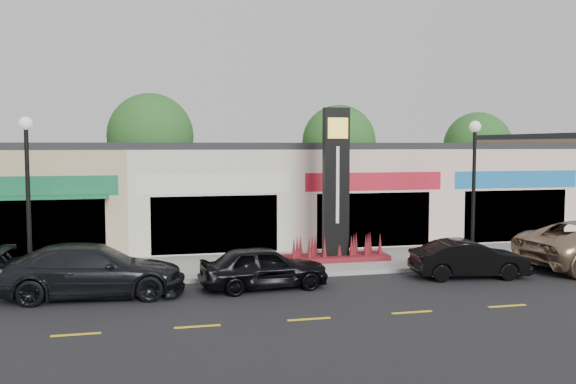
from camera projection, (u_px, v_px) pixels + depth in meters
name	position (u px, v px, depth m)	size (l,w,h in m)	color
ground	(285.00, 293.00, 19.39)	(120.00, 120.00, 0.00)	black
sidewalk	(260.00, 264.00, 23.61)	(52.00, 4.30, 0.15)	gray
curb	(272.00, 277.00, 21.42)	(52.00, 0.20, 0.15)	gray
shop_beige	(54.00, 194.00, 28.44)	(7.00, 10.85, 4.80)	tan
shop_cream	(204.00, 192.00, 30.01)	(7.00, 10.01, 4.80)	beige
shop_pink_w	(340.00, 189.00, 31.58)	(7.00, 10.01, 4.80)	#CEAD9D
shop_pink_e	(463.00, 187.00, 33.14)	(7.00, 10.01, 4.80)	#CEAD9D
shop_tan	(574.00, 181.00, 34.68)	(7.00, 10.01, 5.30)	#997F59
tree_rear_west	(151.00, 136.00, 37.04)	(5.20, 5.20, 7.83)	#382619
tree_rear_mid	(339.00, 142.00, 39.74)	(4.80, 4.80, 7.29)	#382619
tree_rear_east	(477.00, 146.00, 41.99)	(4.60, 4.60, 6.94)	#382619
lamp_west_near	(28.00, 183.00, 19.76)	(0.44, 0.44, 5.47)	black
lamp_east_near	(474.00, 177.00, 23.33)	(0.44, 0.44, 5.47)	black
pylon_sign	(336.00, 207.00, 23.96)	(4.20, 1.30, 6.00)	maroon
car_dark_sedan	(93.00, 270.00, 18.87)	(5.66, 2.30, 1.64)	black
car_black_sedan	(264.00, 267.00, 19.92)	(4.19, 1.69, 1.43)	black
car_black_conv	(469.00, 259.00, 21.57)	(4.08, 1.42, 1.34)	black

